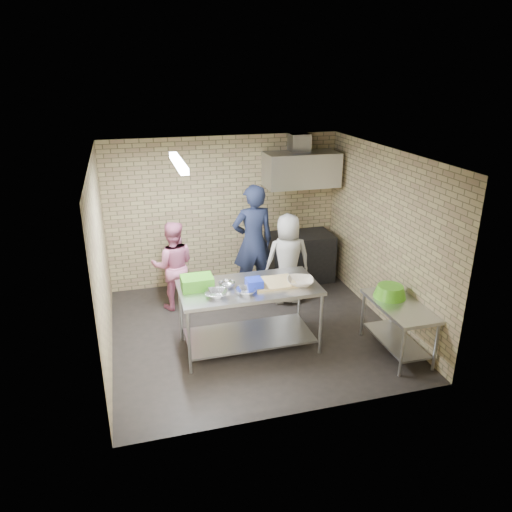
{
  "coord_description": "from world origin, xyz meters",
  "views": [
    {
      "loc": [
        -1.72,
        -6.37,
        3.81
      ],
      "look_at": [
        0.1,
        0.2,
        1.15
      ],
      "focal_mm": 34.28,
      "sensor_mm": 36.0,
      "label": 1
    }
  ],
  "objects_px": {
    "prep_table": "(249,317)",
    "bottle_green": "(321,171)",
    "woman_pink": "(173,266)",
    "blue_tub": "(254,284)",
    "green_basin": "(390,291)",
    "bottle_red": "(300,171)",
    "stove": "(299,257)",
    "woman_white": "(288,259)",
    "green_crate": "(197,282)",
    "side_counter": "(397,328)",
    "man_navy": "(253,242)"
  },
  "relations": [
    {
      "from": "prep_table",
      "to": "bottle_green",
      "type": "distance_m",
      "value": 3.4
    },
    {
      "from": "woman_pink",
      "to": "blue_tub",
      "type": "bearing_deg",
      "value": 125.84
    },
    {
      "from": "blue_tub",
      "to": "green_basin",
      "type": "xyz_separation_m",
      "value": [
        1.9,
        -0.33,
        -0.2
      ]
    },
    {
      "from": "blue_tub",
      "to": "bottle_red",
      "type": "relative_size",
      "value": 1.19
    },
    {
      "from": "stove",
      "to": "green_basin",
      "type": "distance_m",
      "value": 2.57
    },
    {
      "from": "woman_pink",
      "to": "woman_white",
      "type": "height_order",
      "value": "woman_white"
    },
    {
      "from": "green_crate",
      "to": "woman_pink",
      "type": "xyz_separation_m",
      "value": [
        -0.18,
        1.43,
        -0.3
      ]
    },
    {
      "from": "green_crate",
      "to": "blue_tub",
      "type": "xyz_separation_m",
      "value": [
        0.75,
        -0.22,
        -0.02
      ]
    },
    {
      "from": "prep_table",
      "to": "green_crate",
      "type": "xyz_separation_m",
      "value": [
        -0.7,
        0.12,
        0.57
      ]
    },
    {
      "from": "green_crate",
      "to": "bottle_green",
      "type": "height_order",
      "value": "bottle_green"
    },
    {
      "from": "prep_table",
      "to": "woman_pink",
      "type": "relative_size",
      "value": 1.29
    },
    {
      "from": "prep_table",
      "to": "bottle_green",
      "type": "xyz_separation_m",
      "value": [
        1.97,
        2.31,
        1.53
      ]
    },
    {
      "from": "woman_pink",
      "to": "woman_white",
      "type": "bearing_deg",
      "value": 177.65
    },
    {
      "from": "green_crate",
      "to": "blue_tub",
      "type": "height_order",
      "value": "green_crate"
    },
    {
      "from": "side_counter",
      "to": "green_basin",
      "type": "xyz_separation_m",
      "value": [
        -0.02,
        0.25,
        0.46
      ]
    },
    {
      "from": "stove",
      "to": "man_navy",
      "type": "distance_m",
      "value": 1.24
    },
    {
      "from": "blue_tub",
      "to": "bottle_green",
      "type": "distance_m",
      "value": 3.24
    },
    {
      "from": "prep_table",
      "to": "bottle_red",
      "type": "distance_m",
      "value": 3.2
    },
    {
      "from": "green_crate",
      "to": "green_basin",
      "type": "distance_m",
      "value": 2.72
    },
    {
      "from": "bottle_red",
      "to": "woman_white",
      "type": "relative_size",
      "value": 0.12
    },
    {
      "from": "stove",
      "to": "blue_tub",
      "type": "bearing_deg",
      "value": -124.17
    },
    {
      "from": "prep_table",
      "to": "woman_white",
      "type": "distance_m",
      "value": 1.64
    },
    {
      "from": "blue_tub",
      "to": "woman_pink",
      "type": "bearing_deg",
      "value": 119.38
    },
    {
      "from": "green_crate",
      "to": "woman_pink",
      "type": "bearing_deg",
      "value": 97.1
    },
    {
      "from": "blue_tub",
      "to": "bottle_green",
      "type": "bearing_deg",
      "value": 51.41
    },
    {
      "from": "man_navy",
      "to": "prep_table",
      "type": "bearing_deg",
      "value": 69.81
    },
    {
      "from": "green_crate",
      "to": "woman_white",
      "type": "distance_m",
      "value": 2.07
    },
    {
      "from": "stove",
      "to": "woman_pink",
      "type": "height_order",
      "value": "woman_pink"
    },
    {
      "from": "bottle_red",
      "to": "man_navy",
      "type": "relative_size",
      "value": 0.09
    },
    {
      "from": "bottle_green",
      "to": "man_navy",
      "type": "distance_m",
      "value": 1.91
    },
    {
      "from": "bottle_green",
      "to": "woman_pink",
      "type": "height_order",
      "value": "bottle_green"
    },
    {
      "from": "stove",
      "to": "bottle_green",
      "type": "bearing_deg",
      "value": 28.07
    },
    {
      "from": "prep_table",
      "to": "green_crate",
      "type": "height_order",
      "value": "green_crate"
    },
    {
      "from": "bottle_green",
      "to": "man_navy",
      "type": "height_order",
      "value": "bottle_green"
    },
    {
      "from": "green_crate",
      "to": "woman_pink",
      "type": "relative_size",
      "value": 0.29
    },
    {
      "from": "side_counter",
      "to": "bottle_green",
      "type": "height_order",
      "value": "bottle_green"
    },
    {
      "from": "green_crate",
      "to": "woman_white",
      "type": "height_order",
      "value": "woman_white"
    },
    {
      "from": "green_basin",
      "to": "woman_white",
      "type": "xyz_separation_m",
      "value": [
        -0.95,
        1.68,
        -0.06
      ]
    },
    {
      "from": "side_counter",
      "to": "bottle_green",
      "type": "xyz_separation_m",
      "value": [
        0.0,
        2.99,
        1.64
      ]
    },
    {
      "from": "bottle_green",
      "to": "woman_white",
      "type": "xyz_separation_m",
      "value": [
        -0.97,
        -1.06,
        -1.24
      ]
    },
    {
      "from": "prep_table",
      "to": "woman_white",
      "type": "height_order",
      "value": "woman_white"
    },
    {
      "from": "blue_tub",
      "to": "green_basin",
      "type": "relative_size",
      "value": 0.47
    },
    {
      "from": "stove",
      "to": "green_crate",
      "type": "relative_size",
      "value": 2.79
    },
    {
      "from": "stove",
      "to": "woman_white",
      "type": "distance_m",
      "value": 1.02
    },
    {
      "from": "green_crate",
      "to": "prep_table",
      "type": "bearing_deg",
      "value": -9.73
    },
    {
      "from": "prep_table",
      "to": "blue_tub",
      "type": "distance_m",
      "value": 0.56
    },
    {
      "from": "bottle_red",
      "to": "woman_pink",
      "type": "height_order",
      "value": "bottle_red"
    },
    {
      "from": "side_counter",
      "to": "woman_pink",
      "type": "distance_m",
      "value": 3.64
    },
    {
      "from": "woman_pink",
      "to": "bottle_green",
      "type": "bearing_deg",
      "value": -158.55
    },
    {
      "from": "prep_table",
      "to": "side_counter",
      "type": "bearing_deg",
      "value": -18.95
    }
  ]
}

